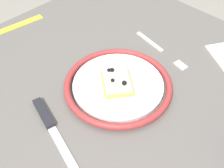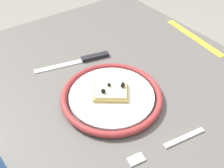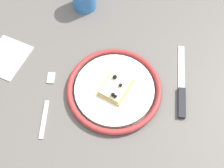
# 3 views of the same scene
# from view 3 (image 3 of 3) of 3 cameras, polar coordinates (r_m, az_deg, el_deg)

# --- Properties ---
(ground_plane) EXTENTS (6.00, 6.00, 0.00)m
(ground_plane) POSITION_cam_3_polar(r_m,az_deg,el_deg) (1.45, 1.96, -14.50)
(ground_plane) COLOR gray
(dining_table) EXTENTS (0.99, 0.88, 0.72)m
(dining_table) POSITION_cam_3_polar(r_m,az_deg,el_deg) (0.85, 3.25, -5.11)
(dining_table) COLOR #5B5651
(dining_table) RESTS_ON ground_plane
(plate) EXTENTS (0.27, 0.27, 0.02)m
(plate) POSITION_cam_3_polar(r_m,az_deg,el_deg) (0.77, 0.51, -1.06)
(plate) COLOR white
(plate) RESTS_ON dining_table
(pizza_slice_near) EXTENTS (0.11, 0.12, 0.03)m
(pizza_slice_near) POSITION_cam_3_polar(r_m,az_deg,el_deg) (0.75, 0.83, -0.59)
(pizza_slice_near) COLOR tan
(pizza_slice_near) RESTS_ON plate
(knife) EXTENTS (0.08, 0.24, 0.01)m
(knife) POSITION_cam_3_polar(r_m,az_deg,el_deg) (0.79, 14.45, -1.73)
(knife) COLOR silver
(knife) RESTS_ON dining_table
(fork) EXTENTS (0.05, 0.20, 0.00)m
(fork) POSITION_cam_3_polar(r_m,az_deg,el_deg) (0.78, -13.57, -3.91)
(fork) COLOR #B8B8B8
(fork) RESTS_ON dining_table
(napkin) EXTENTS (0.17, 0.17, 0.00)m
(napkin) POSITION_cam_3_polar(r_m,az_deg,el_deg) (0.89, -21.34, 5.23)
(napkin) COLOR white
(napkin) RESTS_ON dining_table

